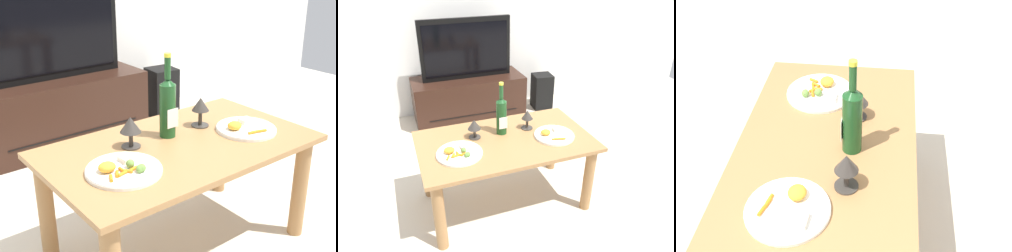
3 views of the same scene
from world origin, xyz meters
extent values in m
plane|color=beige|center=(0.00, 0.00, 0.00)|extent=(6.40, 6.40, 0.00)
cube|color=#9E7042|center=(0.00, 0.00, 0.50)|extent=(1.14, 0.66, 0.02)
cylinder|color=#9E7042|center=(-0.50, -0.26, 0.25)|extent=(0.07, 0.07, 0.49)
cylinder|color=#9E7042|center=(-0.50, 0.26, 0.25)|extent=(0.07, 0.07, 0.49)
cylinder|color=#19471E|center=(0.01, 0.10, 0.63)|extent=(0.07, 0.07, 0.23)
cone|color=#19471E|center=(0.01, 0.10, 0.76)|extent=(0.07, 0.07, 0.03)
cylinder|color=#19471E|center=(0.01, 0.10, 0.82)|extent=(0.03, 0.03, 0.09)
cylinder|color=yellow|center=(0.01, 0.10, 0.87)|extent=(0.03, 0.03, 0.02)
cube|color=silver|center=(0.01, 0.06, 0.61)|extent=(0.06, 0.00, 0.08)
cylinder|color=#38332D|center=(-0.18, 0.10, 0.52)|extent=(0.08, 0.08, 0.01)
cylinder|color=#38332D|center=(-0.18, 0.10, 0.55)|extent=(0.02, 0.02, 0.06)
cone|color=#38332D|center=(-0.18, 0.10, 0.61)|extent=(0.09, 0.09, 0.06)
cylinder|color=#38332D|center=(0.20, 0.10, 0.52)|extent=(0.08, 0.08, 0.01)
cylinder|color=#38332D|center=(0.20, 0.10, 0.56)|extent=(0.02, 0.02, 0.07)
cone|color=#38332D|center=(0.20, 0.10, 0.62)|extent=(0.08, 0.08, 0.06)
cylinder|color=white|center=(-0.32, -0.07, 0.52)|extent=(0.28, 0.28, 0.01)
torus|color=white|center=(-0.32, -0.07, 0.53)|extent=(0.28, 0.28, 0.01)
ellipsoid|color=orange|center=(-0.38, -0.05, 0.55)|extent=(0.07, 0.06, 0.04)
cube|color=beige|center=(-0.27, -0.02, 0.54)|extent=(0.06, 0.05, 0.02)
cylinder|color=orange|center=(-0.30, -0.10, 0.53)|extent=(0.04, 0.02, 0.01)
cylinder|color=orange|center=(-0.33, -0.10, 0.53)|extent=(0.04, 0.04, 0.01)
cylinder|color=orange|center=(-0.34, -0.09, 0.53)|extent=(0.01, 0.04, 0.01)
cylinder|color=orange|center=(-0.37, -0.10, 0.53)|extent=(0.03, 0.04, 0.01)
cylinder|color=orange|center=(-0.35, -0.11, 0.53)|extent=(0.04, 0.02, 0.01)
cylinder|color=orange|center=(-0.40, -0.11, 0.53)|extent=(0.03, 0.04, 0.01)
sphere|color=olive|center=(-0.28, -0.13, 0.54)|extent=(0.03, 0.03, 0.03)
sphere|color=olive|center=(-0.30, -0.08, 0.54)|extent=(0.03, 0.03, 0.03)
sphere|color=olive|center=(-0.29, -0.13, 0.54)|extent=(0.03, 0.03, 0.03)
sphere|color=olive|center=(-0.29, -0.13, 0.54)|extent=(0.03, 0.03, 0.03)
sphere|color=olive|center=(-0.29, -0.13, 0.54)|extent=(0.03, 0.03, 0.03)
cylinder|color=white|center=(0.32, -0.07, 0.52)|extent=(0.27, 0.27, 0.01)
torus|color=white|center=(0.32, -0.07, 0.53)|extent=(0.27, 0.27, 0.01)
ellipsoid|color=orange|center=(0.27, -0.05, 0.55)|extent=(0.07, 0.06, 0.04)
cube|color=beige|center=(0.37, -0.02, 0.54)|extent=(0.06, 0.05, 0.02)
cylinder|color=orange|center=(0.29, -0.13, 0.53)|extent=(0.04, 0.02, 0.01)
cylinder|color=orange|center=(0.31, -0.14, 0.53)|extent=(0.04, 0.02, 0.01)
cylinder|color=orange|center=(0.35, -0.15, 0.53)|extent=(0.04, 0.02, 0.01)
camera|label=1|loc=(-1.08, -1.30, 1.27)|focal=47.43mm
camera|label=2|loc=(-0.63, -1.72, 1.59)|focal=34.49mm
camera|label=3|loc=(1.19, 0.20, 1.56)|focal=46.73mm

